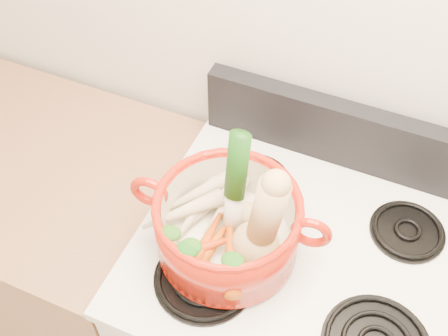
% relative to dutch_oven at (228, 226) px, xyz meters
% --- Properties ---
extents(wall_back, '(3.50, 0.02, 2.60)m').
position_rel_dutch_oven_xyz_m(wall_back, '(0.17, 0.42, 0.26)').
color(wall_back, silver).
rests_on(wall_back, floor).
extents(cooktop, '(0.78, 0.67, 0.03)m').
position_rel_dutch_oven_xyz_m(cooktop, '(0.17, 0.07, -0.11)').
color(cooktop, silver).
rests_on(cooktop, stove_body).
extents(control_backsplash, '(0.76, 0.05, 0.18)m').
position_rel_dutch_oven_xyz_m(control_backsplash, '(0.17, 0.37, -0.00)').
color(control_backsplash, black).
rests_on(control_backsplash, cooktop).
extents(burner_front_left, '(0.22, 0.22, 0.02)m').
position_rel_dutch_oven_xyz_m(burner_front_left, '(-0.02, -0.09, -0.09)').
color(burner_front_left, black).
rests_on(burner_front_left, cooktop).
extents(burner_back_left, '(0.17, 0.17, 0.02)m').
position_rel_dutch_oven_xyz_m(burner_back_left, '(-0.02, 0.21, -0.09)').
color(burner_back_left, black).
rests_on(burner_back_left, cooktop).
extents(burner_back_right, '(0.17, 0.17, 0.02)m').
position_rel_dutch_oven_xyz_m(burner_back_right, '(0.36, 0.21, -0.09)').
color(burner_back_right, black).
rests_on(burner_back_right, cooktop).
extents(dutch_oven, '(0.34, 0.34, 0.15)m').
position_rel_dutch_oven_xyz_m(dutch_oven, '(0.00, 0.00, 0.00)').
color(dutch_oven, '#AA190A').
rests_on(dutch_oven, burner_front_left).
extents(pot_handle_left, '(0.09, 0.03, 0.09)m').
position_rel_dutch_oven_xyz_m(pot_handle_left, '(-0.17, -0.02, 0.05)').
color(pot_handle_left, '#AA190A').
rests_on(pot_handle_left, dutch_oven).
extents(pot_handle_right, '(0.09, 0.03, 0.09)m').
position_rel_dutch_oven_xyz_m(pot_handle_right, '(0.17, 0.02, 0.05)').
color(pot_handle_right, '#AA190A').
rests_on(pot_handle_right, dutch_oven).
extents(squash, '(0.16, 0.14, 0.27)m').
position_rel_dutch_oven_xyz_m(squash, '(0.07, -0.02, 0.09)').
color(squash, tan).
rests_on(squash, dutch_oven).
extents(leek, '(0.05, 0.10, 0.30)m').
position_rel_dutch_oven_xyz_m(leek, '(0.00, 0.03, 0.10)').
color(leek, silver).
rests_on(leek, dutch_oven).
extents(ginger, '(0.09, 0.07, 0.04)m').
position_rel_dutch_oven_xyz_m(ginger, '(0.01, 0.06, -0.02)').
color(ginger, tan).
rests_on(ginger, dutch_oven).
extents(parsnip_0, '(0.11, 0.21, 0.06)m').
position_rel_dutch_oven_xyz_m(parsnip_0, '(-0.07, 0.05, -0.02)').
color(parsnip_0, beige).
rests_on(parsnip_0, dutch_oven).
extents(parsnip_1, '(0.06, 0.19, 0.06)m').
position_rel_dutch_oven_xyz_m(parsnip_1, '(-0.09, 0.02, -0.02)').
color(parsnip_1, beige).
rests_on(parsnip_1, dutch_oven).
extents(parsnip_2, '(0.07, 0.19, 0.06)m').
position_rel_dutch_oven_xyz_m(parsnip_2, '(-0.03, 0.07, -0.01)').
color(parsnip_2, beige).
rests_on(parsnip_2, dutch_oven).
extents(parsnip_3, '(0.17, 0.16, 0.06)m').
position_rel_dutch_oven_xyz_m(parsnip_3, '(-0.11, -0.00, -0.00)').
color(parsnip_3, beige).
rests_on(parsnip_3, dutch_oven).
extents(parsnip_4, '(0.18, 0.21, 0.07)m').
position_rel_dutch_oven_xyz_m(parsnip_4, '(-0.08, 0.07, 0.00)').
color(parsnip_4, beige).
rests_on(parsnip_4, dutch_oven).
extents(carrot_0, '(0.05, 0.17, 0.05)m').
position_rel_dutch_oven_xyz_m(carrot_0, '(-0.02, -0.04, -0.02)').
color(carrot_0, '#C75409').
rests_on(carrot_0, dutch_oven).
extents(carrot_1, '(0.04, 0.17, 0.05)m').
position_rel_dutch_oven_xyz_m(carrot_1, '(-0.03, -0.05, -0.02)').
color(carrot_1, '#D14B0A').
rests_on(carrot_1, dutch_oven).
extents(carrot_2, '(0.12, 0.19, 0.05)m').
position_rel_dutch_oven_xyz_m(carrot_2, '(0.03, -0.06, -0.01)').
color(carrot_2, '#DC570B').
rests_on(carrot_2, dutch_oven).
extents(carrot_3, '(0.13, 0.12, 0.04)m').
position_rel_dutch_oven_xyz_m(carrot_3, '(-0.02, -0.06, -0.01)').
color(carrot_3, '#C33409').
rests_on(carrot_3, dutch_oven).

